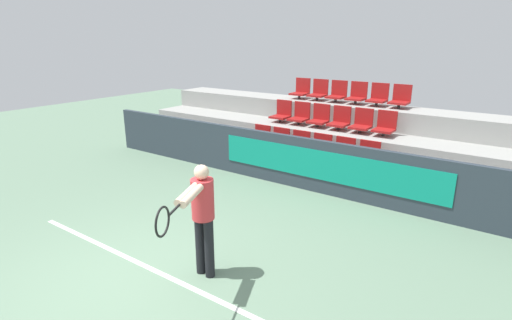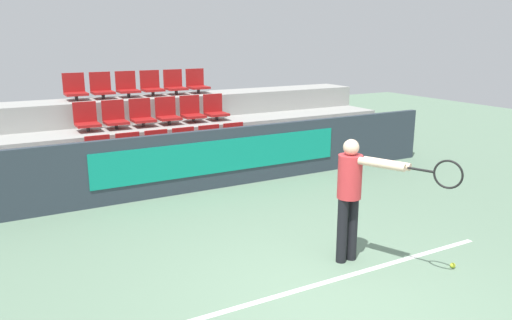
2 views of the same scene
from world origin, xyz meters
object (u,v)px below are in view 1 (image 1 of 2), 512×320
at_px(stadium_chair_0, 260,139).
at_px(stadium_chair_7, 300,115).
at_px(stadium_chair_6, 282,113).
at_px(stadium_chair_14, 337,93).
at_px(stadium_chair_9, 340,120).
at_px(tennis_player, 201,212).
at_px(stadium_chair_4, 343,153).
at_px(stadium_chair_5, 367,157).
at_px(stadium_chair_2, 299,146).
at_px(stadium_chair_11, 385,126).
at_px(stadium_chair_8, 319,118).
at_px(stadium_chair_15, 357,95).
at_px(stadium_chair_13, 319,92).
at_px(stadium_chair_1, 279,142).
at_px(stadium_chair_10, 362,123).
at_px(stadium_chair_17, 400,99).
at_px(stadium_chair_12, 301,90).
at_px(stadium_chair_16, 378,97).
at_px(stadium_chair_3, 320,149).

distance_m(stadium_chair_0, stadium_chair_7, 1.24).
xyz_separation_m(stadium_chair_6, stadium_chair_14, (1.09, 1.00, 0.49)).
xyz_separation_m(stadium_chair_9, tennis_player, (0.48, -5.44, -0.24)).
distance_m(stadium_chair_4, stadium_chair_5, 0.55).
bearing_deg(stadium_chair_7, stadium_chair_2, -61.42).
bearing_deg(stadium_chair_11, stadium_chair_8, 180.00).
xyz_separation_m(stadium_chair_2, tennis_player, (1.03, -4.44, 0.25)).
relative_size(stadium_chair_15, tennis_player, 0.35).
distance_m(stadium_chair_0, stadium_chair_14, 2.49).
bearing_deg(stadium_chair_13, stadium_chair_11, -24.65).
xyz_separation_m(stadium_chair_0, stadium_chair_14, (1.09, 2.01, 0.99)).
bearing_deg(stadium_chair_0, stadium_chair_14, 61.42).
bearing_deg(stadium_chair_1, tennis_player, -70.43).
relative_size(stadium_chair_10, stadium_chair_17, 1.00).
bearing_deg(stadium_chair_10, stadium_chair_1, -148.54).
relative_size(stadium_chair_4, stadium_chair_8, 1.00).
distance_m(stadium_chair_6, stadium_chair_7, 0.55).
height_order(stadium_chair_0, stadium_chair_8, stadium_chair_8).
height_order(stadium_chair_0, stadium_chair_10, stadium_chair_10).
bearing_deg(stadium_chair_15, stadium_chair_2, -105.24).
bearing_deg(stadium_chair_12, stadium_chair_17, 0.00).
distance_m(stadium_chair_9, stadium_chair_11, 1.09).
height_order(stadium_chair_7, stadium_chair_16, stadium_chair_16).
xyz_separation_m(stadium_chair_10, stadium_chair_12, (-2.19, 1.00, 0.49)).
bearing_deg(stadium_chair_14, stadium_chair_3, -74.76).
relative_size(stadium_chair_7, stadium_chair_9, 1.00).
bearing_deg(stadium_chair_12, stadium_chair_5, -36.29).
xyz_separation_m(stadium_chair_0, stadium_chair_10, (2.19, 1.00, 0.49)).
bearing_deg(stadium_chair_3, stadium_chair_1, 180.00).
bearing_deg(stadium_chair_6, stadium_chair_14, 42.55).
relative_size(stadium_chair_5, stadium_chair_11, 1.00).
distance_m(stadium_chair_11, stadium_chair_13, 2.46).
relative_size(stadium_chair_0, stadium_chair_1, 1.00).
bearing_deg(stadium_chair_16, stadium_chair_5, -74.76).
bearing_deg(stadium_chair_8, stadium_chair_9, 0.00).
xyz_separation_m(stadium_chair_0, stadium_chair_5, (2.73, 0.00, 0.00)).
bearing_deg(stadium_chair_0, stadium_chair_4, 0.00).
relative_size(stadium_chair_15, stadium_chair_17, 1.00).
distance_m(stadium_chair_2, stadium_chair_11, 1.99).
bearing_deg(stadium_chair_17, stadium_chair_15, 180.00).
xyz_separation_m(stadium_chair_6, stadium_chair_13, (0.55, 1.00, 0.49)).
height_order(stadium_chair_8, stadium_chair_12, stadium_chair_12).
bearing_deg(stadium_chair_13, stadium_chair_6, -118.58).
bearing_deg(stadium_chair_13, stadium_chair_14, 0.00).
bearing_deg(stadium_chair_2, stadium_chair_16, 61.42).
height_order(stadium_chair_5, stadium_chair_8, stadium_chair_8).
distance_m(stadium_chair_9, stadium_chair_12, 1.99).
bearing_deg(stadium_chair_1, stadium_chair_6, 118.58).
distance_m(stadium_chair_3, stadium_chair_4, 0.55).
distance_m(stadium_chair_3, tennis_player, 4.47).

